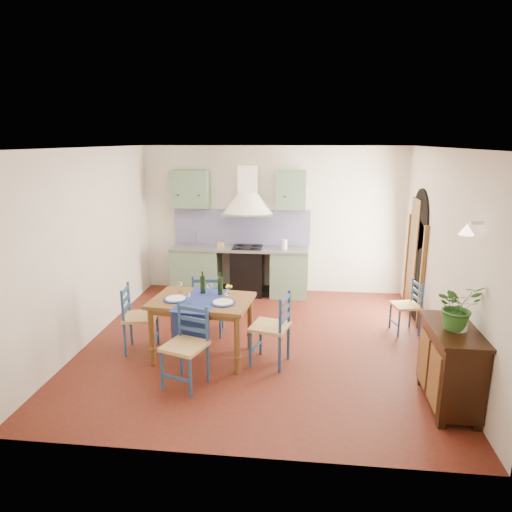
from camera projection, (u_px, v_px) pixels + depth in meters
The scene contains 13 objects.
floor at pixel (259, 343), 6.72m from camera, with size 5.00×5.00×0.00m, color #45190E.
back_wall at pixel (247, 240), 8.72m from camera, with size 5.00×0.96×2.80m.
right_wall at pixel (438, 255), 6.39m from camera, with size 0.26×5.00×2.80m.
left_wall at pixel (89, 246), 6.64m from camera, with size 0.04×5.00×2.80m, color silver.
ceiling at pixel (260, 147), 6.02m from camera, with size 5.00×5.00×0.01m, color white.
dining_table at pixel (202, 306), 6.12m from camera, with size 1.40×1.07×1.15m.
chair_near at pixel (186, 346), 5.46m from camera, with size 0.58×0.58×0.99m.
chair_far at pixel (208, 303), 6.91m from camera, with size 0.49×0.49×0.97m.
chair_left at pixel (138, 317), 6.37m from camera, with size 0.51×0.51×0.95m.
chair_right at pixel (272, 328), 5.98m from camera, with size 0.56×0.56×0.99m.
chair_spare at pixel (408, 306), 7.01m from camera, with size 0.46×0.46×0.82m.
sideboard at pixel (450, 364), 5.02m from camera, with size 0.50×1.05×0.94m.
potted_plant at pixel (458, 306), 4.83m from camera, with size 0.46×0.40×0.51m, color #28591F.
Camera 1 is at (0.63, -6.16, 2.90)m, focal length 32.00 mm.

